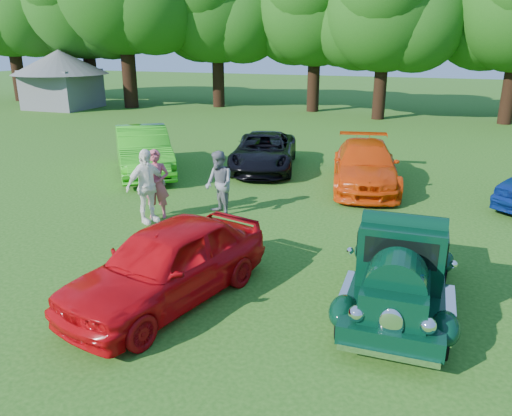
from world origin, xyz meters
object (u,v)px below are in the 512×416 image
(back_car_black, at_px, (264,152))
(spectator_white, at_px, (146,186))
(spectator_pink, at_px, (157,184))
(back_car_lime, at_px, (143,150))
(gazebo, at_px, (61,73))
(red_convertible, at_px, (167,263))
(spectator_grey, at_px, (219,184))
(back_car_orange, at_px, (365,165))
(hero_pickup, at_px, (400,269))

(back_car_black, xyz_separation_m, spectator_white, (-1.08, -6.35, 0.32))
(back_car_black, bearing_deg, spectator_pink, -112.31)
(back_car_lime, bearing_deg, gazebo, 100.88)
(red_convertible, bearing_deg, spectator_grey, 117.42)
(spectator_grey, height_order, gazebo, gazebo)
(back_car_orange, distance_m, spectator_pink, 6.81)
(back_car_lime, bearing_deg, back_car_orange, -29.96)
(spectator_pink, xyz_separation_m, spectator_grey, (1.49, 0.69, -0.04))
(back_car_orange, bearing_deg, spectator_grey, -139.20)
(hero_pickup, relative_size, spectator_white, 2.17)
(back_car_black, relative_size, spectator_white, 2.42)
(back_car_black, relative_size, spectator_pink, 2.55)
(hero_pickup, xyz_separation_m, back_car_black, (-5.39, 8.65, -0.06))
(back_car_black, xyz_separation_m, spectator_pink, (-1.03, -5.92, 0.27))
(spectator_pink, xyz_separation_m, gazebo, (-17.53, 17.76, 1.48))
(back_car_lime, distance_m, spectator_grey, 5.45)
(red_convertible, bearing_deg, gazebo, 148.37)
(hero_pickup, height_order, spectator_white, spectator_white)
(hero_pickup, xyz_separation_m, gazebo, (-23.94, 20.49, 1.69))
(back_car_orange, height_order, spectator_pink, spectator_pink)
(back_car_black, bearing_deg, red_convertible, -94.24)
(gazebo, bearing_deg, red_convertible, -47.34)
(back_car_orange, bearing_deg, back_car_black, 153.39)
(back_car_lime, relative_size, spectator_pink, 2.69)
(red_convertible, xyz_separation_m, back_car_lime, (-5.29, 7.91, 0.09))
(back_car_orange, height_order, spectator_grey, spectator_grey)
(back_car_orange, xyz_separation_m, spectator_grey, (-3.34, -4.11, 0.17))
(back_car_lime, relative_size, spectator_white, 2.55)
(back_car_lime, xyz_separation_m, spectator_white, (2.79, -4.42, 0.15))
(back_car_lime, xyz_separation_m, back_car_orange, (7.67, 0.81, -0.10))
(spectator_white, bearing_deg, back_car_lime, 59.02)
(red_convertible, distance_m, spectator_white, 4.30)
(red_convertible, height_order, spectator_grey, spectator_grey)
(spectator_white, xyz_separation_m, gazebo, (-17.47, 18.19, 1.43))
(hero_pickup, xyz_separation_m, spectator_pink, (-6.42, 2.73, 0.21))
(red_convertible, bearing_deg, back_car_black, 113.92)
(red_convertible, xyz_separation_m, spectator_pink, (-2.45, 3.92, 0.19))
(back_car_black, xyz_separation_m, spectator_grey, (0.46, -5.23, 0.23))
(back_car_lime, height_order, back_car_orange, back_car_lime)
(back_car_lime, distance_m, back_car_orange, 7.71)
(spectator_pink, bearing_deg, gazebo, 115.70)
(back_car_lime, bearing_deg, hero_pickup, -71.93)
(spectator_white, bearing_deg, gazebo, 70.63)
(hero_pickup, distance_m, back_car_black, 10.19)
(hero_pickup, xyz_separation_m, spectator_white, (-6.47, 2.30, 0.26))
(hero_pickup, xyz_separation_m, back_car_lime, (-9.26, 6.72, 0.10))
(hero_pickup, bearing_deg, spectator_white, 160.42)
(back_car_black, bearing_deg, gazebo, 135.01)
(red_convertible, height_order, back_car_lime, back_car_lime)
(back_car_black, bearing_deg, back_car_lime, -165.92)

